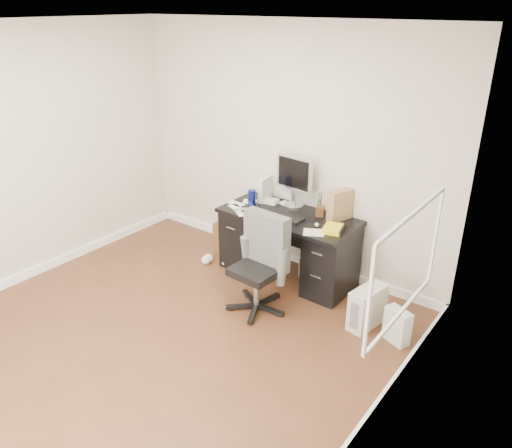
{
  "coord_description": "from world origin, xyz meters",
  "views": [
    {
      "loc": [
        2.99,
        -2.49,
        2.85
      ],
      "look_at": [
        0.2,
        1.2,
        0.77
      ],
      "focal_mm": 35.0,
      "sensor_mm": 36.0,
      "label": 1
    }
  ],
  "objects": [
    {
      "name": "keyboard",
      "position": [
        0.28,
        1.55,
        0.76
      ],
      "size": [
        0.49,
        0.18,
        0.03
      ],
      "primitive_type": "cube",
      "rotation": [
        0.0,
        0.0,
        -0.03
      ],
      "color": "black",
      "rests_on": "desk"
    },
    {
      "name": "lcd_monitor",
      "position": [
        0.21,
        1.88,
        1.04
      ],
      "size": [
        0.49,
        0.32,
        0.59
      ],
      "primitive_type": null,
      "rotation": [
        0.0,
        0.0,
        -0.11
      ],
      "color": "silver",
      "rests_on": "desk"
    },
    {
      "name": "travel_mug",
      "position": [
        -0.15,
        1.58,
        0.85
      ],
      "size": [
        0.1,
        0.1,
        0.2
      ],
      "primitive_type": "cylinder",
      "rotation": [
        0.0,
        0.0,
        -0.11
      ],
      "color": "navy",
      "rests_on": "desk"
    },
    {
      "name": "loose_papers",
      "position": [
        0.1,
        1.6,
        0.75
      ],
      "size": [
        1.1,
        0.6,
        0.0
      ],
      "primitive_type": null,
      "color": "white",
      "rests_on": "desk"
    },
    {
      "name": "office_chair",
      "position": [
        0.43,
        0.91,
        0.5
      ],
      "size": [
        0.59,
        0.59,
        0.99
      ],
      "primitive_type": null,
      "rotation": [
        0.0,
        0.0,
        -0.06
      ],
      "color": "#494B49",
      "rests_on": "ground"
    },
    {
      "name": "paper_remote",
      "position": [
        0.21,
        1.35,
        0.76
      ],
      "size": [
        0.33,
        0.29,
        0.02
      ],
      "primitive_type": null,
      "rotation": [
        0.0,
        0.0,
        -0.3
      ],
      "color": "white",
      "rests_on": "desk"
    },
    {
      "name": "pen_cup",
      "position": [
        0.59,
        1.82,
        0.88
      ],
      "size": [
        0.14,
        0.14,
        0.25
      ],
      "primitive_type": null,
      "rotation": [
        0.0,
        0.0,
        0.37
      ],
      "color": "#502A17",
      "rests_on": "desk"
    },
    {
      "name": "ground",
      "position": [
        0.0,
        0.0,
        0.0
      ],
      "size": [
        4.0,
        4.0,
        0.0
      ],
      "primitive_type": "plane",
      "color": "#4B2D18",
      "rests_on": "ground"
    },
    {
      "name": "pc_tower",
      "position": [
        1.43,
        1.32,
        0.2
      ],
      "size": [
        0.24,
        0.43,
        0.4
      ],
      "primitive_type": "cube",
      "rotation": [
        0.0,
        0.0,
        -0.17
      ],
      "color": "beige",
      "rests_on": "ground"
    },
    {
      "name": "desk_printer",
      "position": [
        0.64,
        1.8,
        0.11
      ],
      "size": [
        0.44,
        0.39,
        0.22
      ],
      "primitive_type": "cube",
      "rotation": [
        0.0,
        0.0,
        -0.26
      ],
      "color": "slate",
      "rests_on": "ground"
    },
    {
      "name": "desk",
      "position": [
        0.3,
        1.65,
        0.4
      ],
      "size": [
        1.5,
        0.7,
        0.75
      ],
      "color": "black",
      "rests_on": "ground"
    },
    {
      "name": "magazine_file",
      "position": [
        0.79,
        1.87,
        0.91
      ],
      "size": [
        0.22,
        0.3,
        0.32
      ],
      "primitive_type": "cube",
      "rotation": [
        0.0,
        0.0,
        -0.34
      ],
      "color": "#966848",
      "rests_on": "desk"
    },
    {
      "name": "computer_mouse",
      "position": [
        0.71,
        1.54,
        0.78
      ],
      "size": [
        0.06,
        0.06,
        0.05
      ],
      "primitive_type": "sphere",
      "rotation": [
        0.0,
        0.0,
        0.14
      ],
      "color": "silver",
      "rests_on": "desk"
    },
    {
      "name": "wicker_basket",
      "position": [
        -0.51,
        1.74,
        0.21
      ],
      "size": [
        0.43,
        0.43,
        0.41
      ],
      "primitive_type": "cube",
      "rotation": [
        0.0,
        0.0,
        0.03
      ],
      "color": "#502E18",
      "rests_on": "ground"
    },
    {
      "name": "room_shell",
      "position": [
        0.03,
        0.03,
        1.66
      ],
      "size": [
        4.02,
        4.02,
        2.71
      ],
      "color": "beige",
      "rests_on": "ground"
    },
    {
      "name": "white_binder",
      "position": [
        -0.15,
        1.83,
        0.89
      ],
      "size": [
        0.14,
        0.25,
        0.28
      ],
      "primitive_type": "cube",
      "rotation": [
        0.0,
        0.0,
        0.15
      ],
      "color": "silver",
      "rests_on": "desk"
    },
    {
      "name": "yellow_book",
      "position": [
        0.88,
        1.58,
        0.77
      ],
      "size": [
        0.25,
        0.29,
        0.04
      ],
      "primitive_type": "cube",
      "rotation": [
        0.0,
        0.0,
        0.27
      ],
      "color": "yellow",
      "rests_on": "desk"
    },
    {
      "name": "shopping_bag",
      "position": [
        1.76,
        1.26,
        0.17
      ],
      "size": [
        0.29,
        0.25,
        0.33
      ],
      "primitive_type": "cube",
      "rotation": [
        0.0,
        0.0,
        -0.38
      ],
      "color": "silver",
      "rests_on": "ground"
    }
  ]
}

